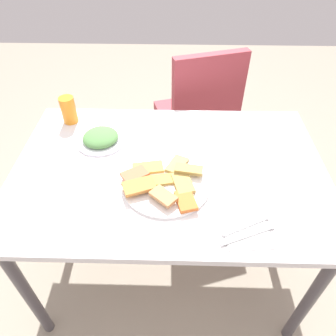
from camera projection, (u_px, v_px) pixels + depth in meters
ground_plane at (169, 263)px, 1.70m from camera, size 6.00×6.00×0.00m
dining_table at (169, 181)px, 1.27m from camera, size 1.21×0.81×0.70m
dining_chair at (199, 111)px, 1.88m from camera, size 0.53×0.53×0.89m
pide_platter at (166, 182)px, 1.14m from camera, size 0.33×0.32×0.04m
salad_plate_greens at (101, 138)px, 1.32m from camera, size 0.20×0.20×0.05m
soda_can at (69, 110)px, 1.40m from camera, size 0.09×0.09×0.12m
paper_napkin at (246, 231)px, 1.00m from camera, size 0.15×0.15×0.00m
fork at (248, 235)px, 0.98m from camera, size 0.18×0.09×0.00m
spoon at (246, 225)px, 1.01m from camera, size 0.16×0.09×0.00m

